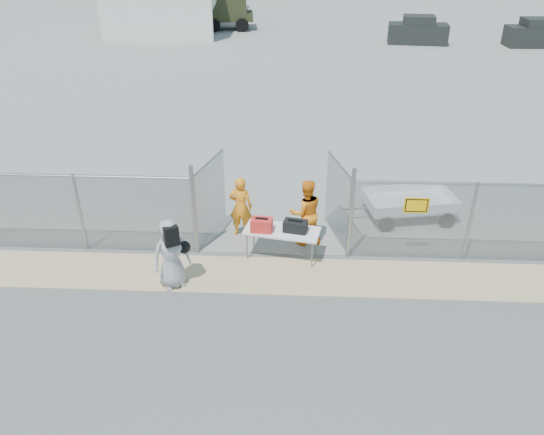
# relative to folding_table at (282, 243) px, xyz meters

# --- Properties ---
(ground) EXTENTS (160.00, 160.00, 0.00)m
(ground) POSITION_rel_folding_table_xyz_m (-0.26, -1.88, -0.41)
(ground) COLOR #4F4F4F
(tarmac_inside) EXTENTS (160.00, 80.00, 0.01)m
(tarmac_inside) POSITION_rel_folding_table_xyz_m (-0.26, 40.12, -0.40)
(tarmac_inside) COLOR gray
(tarmac_inside) RESTS_ON ground
(dirt_strip) EXTENTS (44.00, 1.60, 0.01)m
(dirt_strip) POSITION_rel_folding_table_xyz_m (-0.26, -0.88, -0.40)
(dirt_strip) COLOR tan
(dirt_strip) RESTS_ON ground
(chain_link_fence) EXTENTS (40.00, 0.20, 2.20)m
(chain_link_fence) POSITION_rel_folding_table_xyz_m (-0.26, 0.12, 0.69)
(chain_link_fence) COLOR gray
(chain_link_fence) RESTS_ON ground
(folding_table) EXTENTS (2.03, 1.15, 0.81)m
(folding_table) POSITION_rel_folding_table_xyz_m (0.00, 0.00, 0.00)
(folding_table) COLOR white
(folding_table) RESTS_ON ground
(orange_bag) EXTENTS (0.57, 0.41, 0.33)m
(orange_bag) POSITION_rel_folding_table_xyz_m (-0.52, -0.06, 0.57)
(orange_bag) COLOR red
(orange_bag) RESTS_ON folding_table
(black_duffel) EXTENTS (0.65, 0.46, 0.29)m
(black_duffel) POSITION_rel_folding_table_xyz_m (0.34, -0.04, 0.55)
(black_duffel) COLOR black
(black_duffel) RESTS_ON folding_table
(security_worker_left) EXTENTS (0.69, 0.50, 1.76)m
(security_worker_left) POSITION_rel_folding_table_xyz_m (-1.17, 1.10, 0.47)
(security_worker_left) COLOR orange
(security_worker_left) RESTS_ON ground
(security_worker_right) EXTENTS (1.06, 0.92, 1.87)m
(security_worker_right) POSITION_rel_folding_table_xyz_m (0.61, 0.74, 0.53)
(security_worker_right) COLOR orange
(security_worker_right) RESTS_ON ground
(visitor) EXTENTS (1.04, 0.92, 1.78)m
(visitor) POSITION_rel_folding_table_xyz_m (-2.57, -1.38, 0.48)
(visitor) COLOR #9A999E
(visitor) RESTS_ON ground
(utility_trailer) EXTENTS (3.56, 2.28, 0.80)m
(utility_trailer) POSITION_rel_folding_table_xyz_m (3.68, 2.33, -0.01)
(utility_trailer) COLOR white
(utility_trailer) RESTS_ON ground
(military_truck) EXTENTS (7.16, 3.38, 3.29)m
(military_truck) POSITION_rel_folding_table_xyz_m (-7.01, 34.54, 1.24)
(military_truck) COLOR #2E331B
(military_truck) RESTS_ON ground
(parked_vehicle_near) EXTENTS (4.42, 2.38, 1.91)m
(parked_vehicle_near) POSITION_rel_folding_table_xyz_m (9.02, 29.28, 0.55)
(parked_vehicle_near) COLOR black
(parked_vehicle_near) RESTS_ON ground
(parked_vehicle_mid) EXTENTS (4.26, 2.03, 1.90)m
(parked_vehicle_mid) POSITION_rel_folding_table_xyz_m (17.30, 28.55, 0.54)
(parked_vehicle_mid) COLOR black
(parked_vehicle_mid) RESTS_ON ground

